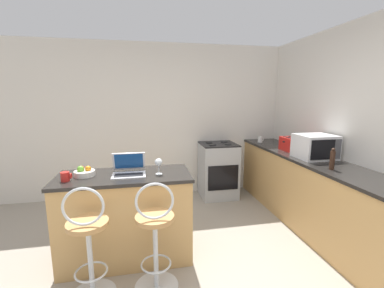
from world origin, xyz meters
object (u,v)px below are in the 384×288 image
Objects in this scene: wine_glass_short at (159,163)px; fruit_bowl at (84,172)px; laptop at (129,169)px; pepper_mill at (332,159)px; microwave at (315,147)px; mug_red at (66,177)px; bar_stool_far at (155,239)px; toaster at (290,144)px; bar_stool_near at (89,246)px; mug_white at (260,139)px; stove_range at (218,170)px.

fruit_bowl is at bearing 173.88° from wine_glass_short.
laptop is 1.37× the size of pepper_mill.
fruit_bowl is (-0.44, 0.01, -0.02)m from laptop.
mug_red is at bearing -172.93° from microwave.
microwave is (2.10, 0.79, 0.60)m from bar_stool_far.
microwave is 2.74× the size of wine_glass_short.
toaster reaches higher than mug_red.
bar_stool_near reaches higher than mug_white.
microwave is at bearing 72.69° from pepper_mill.
toaster reaches higher than fruit_bowl.
stove_range is 1.99m from pepper_mill.
bar_stool_far is 0.78m from laptop.
pepper_mill is at bearing -107.31° from microwave.
bar_stool_far is (0.55, 0.00, 0.00)m from bar_stool_near.
bar_stool_near is 0.81m from laptop.
microwave reaches higher than bar_stool_near.
bar_stool_near is at bearing -142.48° from wine_glass_short.
mug_white is (0.75, -0.03, 0.52)m from stove_range.
pepper_mill reaches higher than laptop.
mug_white is (-0.11, 0.74, -0.05)m from toaster.
microwave reaches higher than laptop.
microwave is 2.26× the size of fruit_bowl.
microwave is 0.53m from pepper_mill.
bar_stool_near is 10.28× the size of mug_white.
laptop reaches higher than mug_white.
microwave is 1.45× the size of toaster.
pepper_mill is at bearing -6.90° from laptop.
stove_range is at bearing 138.40° from toaster.
fruit_bowl is at bearing 139.95° from bar_stool_far.
stove_range is at bearing 59.72° from bar_stool_far.
toaster is at bearing 16.29° from mug_red.
pepper_mill is (-0.16, -0.51, -0.04)m from microwave.
laptop is 2.19m from pepper_mill.
toaster is at bearing -81.20° from mug_white.
bar_stool_near is 3.23m from mug_white.
laptop is 3.38× the size of mug_red.
laptop is at bearing -146.05° from mug_white.
pepper_mill is at bearing -3.04° from mug_red.
laptop is at bearing 173.10° from pepper_mill.
bar_stool_far is at bearing -171.63° from pepper_mill.
mug_white reaches higher than mug_red.
wine_glass_short reaches higher than mug_white.
bar_stool_near is at bearing 180.00° from bar_stool_far.
bar_stool_far is 6.26× the size of wine_glass_short.
pepper_mill is at bearing -96.07° from toaster.
microwave is 1.66m from stove_range.
laptop is 2.39m from toaster.
bar_stool_near is at bearing -154.03° from toaster.
bar_stool_near is 2.95m from toaster.
laptop is 2.00× the size of wine_glass_short.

